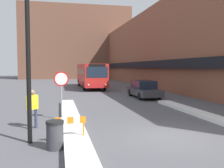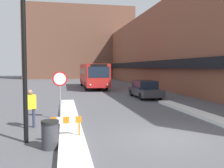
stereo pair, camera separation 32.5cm
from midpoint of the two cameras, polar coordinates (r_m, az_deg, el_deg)
name	(u,v)px [view 2 (the right image)]	position (r m, az deg, el deg)	size (l,w,h in m)	color
ground_plane	(166,138)	(10.09, 13.23, -11.84)	(160.00, 160.00, 0.00)	#515156
building_row_right	(165,49)	(35.80, 12.20, 7.85)	(5.50, 60.00, 10.54)	brown
building_backdrop_far	(79,43)	(62.22, -7.30, 9.23)	(26.00, 8.00, 17.12)	brown
snow_bank_left	(70,125)	(11.56, -8.73, -9.15)	(0.90, 15.51, 0.24)	silver
city_bus	(93,75)	(32.83, -4.11, 2.07)	(2.68, 11.71, 3.10)	red
parked_car_front	(145,89)	(22.33, 7.94, -1.18)	(1.88, 4.72, 1.53)	#38383D
stop_sign	(60,85)	(13.08, -11.12, -0.14)	(0.76, 0.08, 2.50)	gray
street_lamp	(33,43)	(9.32, -16.63, 8.95)	(1.46, 0.36, 5.67)	black
pedestrian	(30,105)	(11.65, -17.43, -4.59)	(0.51, 0.40, 1.72)	#333851
trash_bin	(50,135)	(8.66, -12.91, -11.20)	(0.59, 0.59, 0.95)	#38383D
construction_barricade	(66,124)	(9.19, -9.42, -9.06)	(1.10, 0.06, 0.94)	orange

